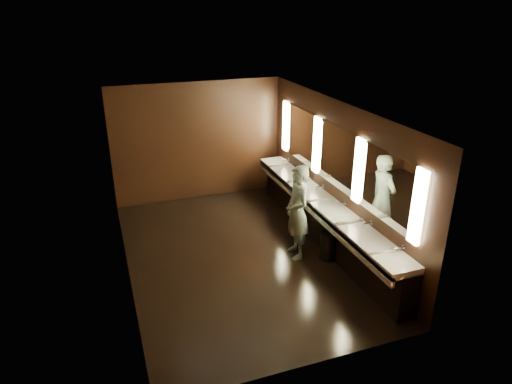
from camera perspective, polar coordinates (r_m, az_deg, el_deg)
floor at (r=8.75m, az=-2.31°, el=-7.94°), size 6.00×6.00×0.00m
ceiling at (r=7.70m, az=-2.64°, el=10.25°), size 4.00×6.00×0.02m
wall_back at (r=10.86m, az=-7.24°, el=6.25°), size 4.00×0.02×2.80m
wall_front at (r=5.64m, az=6.87°, el=-10.42°), size 4.00×0.02×2.80m
wall_left at (r=7.82m, az=-16.59°, el=-1.34°), size 0.02×6.00×2.80m
wall_right at (r=8.87m, az=9.96°, el=2.22°), size 0.02×6.00×2.80m
sink_counter at (r=9.14m, az=8.44°, el=-3.24°), size 0.55×5.40×1.01m
mirror_band at (r=8.75m, az=10.00°, el=4.35°), size 0.06×5.03×1.15m
person at (r=8.38m, az=5.20°, el=-2.53°), size 0.47×0.68×1.79m
trash_bin at (r=8.64m, az=9.08°, el=-6.64°), size 0.35×0.35×0.52m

